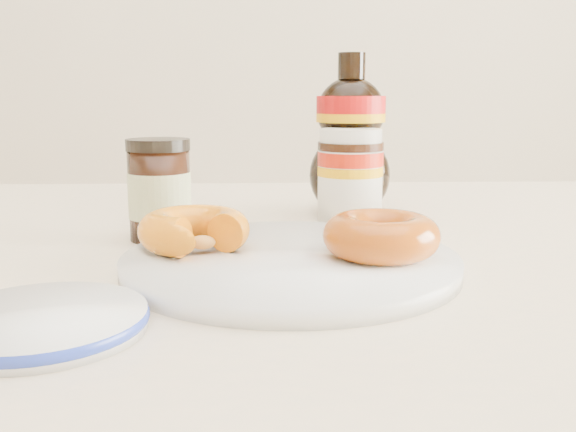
{
  "coord_description": "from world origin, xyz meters",
  "views": [
    {
      "loc": [
        -0.06,
        -0.46,
        0.89
      ],
      "look_at": [
        -0.04,
        0.09,
        0.79
      ],
      "focal_mm": 40.0,
      "sensor_mm": 36.0,
      "label": 1
    }
  ],
  "objects_px": {
    "donut_whole": "(381,235)",
    "nutella_jar": "(350,172)",
    "donut_bitten": "(194,230)",
    "syrup_bottle": "(350,134)",
    "plate": "(290,262)",
    "dining_table": "(330,339)",
    "blue_rim_saucer": "(41,321)",
    "dark_jar": "(160,191)"
  },
  "relations": [
    {
      "from": "syrup_bottle",
      "to": "nutella_jar",
      "type": "bearing_deg",
      "value": -97.19
    },
    {
      "from": "plate",
      "to": "nutella_jar",
      "type": "xyz_separation_m",
      "value": [
        0.07,
        0.2,
        0.05
      ]
    },
    {
      "from": "donut_whole",
      "to": "nutella_jar",
      "type": "relative_size",
      "value": 0.91
    },
    {
      "from": "dark_jar",
      "to": "blue_rim_saucer",
      "type": "height_order",
      "value": "dark_jar"
    },
    {
      "from": "donut_bitten",
      "to": "donut_whole",
      "type": "bearing_deg",
      "value": 13.21
    },
    {
      "from": "donut_bitten",
      "to": "donut_whole",
      "type": "relative_size",
      "value": 0.99
    },
    {
      "from": "donut_whole",
      "to": "dining_table",
      "type": "bearing_deg",
      "value": 114.62
    },
    {
      "from": "syrup_bottle",
      "to": "plate",
      "type": "bearing_deg",
      "value": -107.76
    },
    {
      "from": "donut_bitten",
      "to": "dark_jar",
      "type": "distance_m",
      "value": 0.11
    },
    {
      "from": "plate",
      "to": "nutella_jar",
      "type": "distance_m",
      "value": 0.22
    },
    {
      "from": "dining_table",
      "to": "plate",
      "type": "relative_size",
      "value": 5.2
    },
    {
      "from": "donut_whole",
      "to": "blue_rim_saucer",
      "type": "bearing_deg",
      "value": -151.42
    },
    {
      "from": "plate",
      "to": "dark_jar",
      "type": "distance_m",
      "value": 0.17
    },
    {
      "from": "syrup_bottle",
      "to": "blue_rim_saucer",
      "type": "xyz_separation_m",
      "value": [
        -0.24,
        -0.38,
        -0.09
      ]
    },
    {
      "from": "dining_table",
      "to": "blue_rim_saucer",
      "type": "bearing_deg",
      "value": -135.28
    },
    {
      "from": "donut_bitten",
      "to": "syrup_bottle",
      "type": "distance_m",
      "value": 0.29
    },
    {
      "from": "dining_table",
      "to": "donut_bitten",
      "type": "bearing_deg",
      "value": -161.32
    },
    {
      "from": "plate",
      "to": "dark_jar",
      "type": "xyz_separation_m",
      "value": [
        -0.12,
        0.12,
        0.04
      ]
    },
    {
      "from": "syrup_bottle",
      "to": "dark_jar",
      "type": "height_order",
      "value": "syrup_bottle"
    },
    {
      "from": "dining_table",
      "to": "dark_jar",
      "type": "xyz_separation_m",
      "value": [
        -0.16,
        0.06,
        0.13
      ]
    },
    {
      "from": "nutella_jar",
      "to": "plate",
      "type": "bearing_deg",
      "value": -110.24
    },
    {
      "from": "dining_table",
      "to": "dark_jar",
      "type": "bearing_deg",
      "value": 160.75
    },
    {
      "from": "donut_bitten",
      "to": "nutella_jar",
      "type": "bearing_deg",
      "value": 73.93
    },
    {
      "from": "nutella_jar",
      "to": "syrup_bottle",
      "type": "xyz_separation_m",
      "value": [
        0.01,
        0.05,
        0.04
      ]
    },
    {
      "from": "dining_table",
      "to": "dark_jar",
      "type": "height_order",
      "value": "dark_jar"
    },
    {
      "from": "syrup_bottle",
      "to": "blue_rim_saucer",
      "type": "bearing_deg",
      "value": -121.54
    },
    {
      "from": "plate",
      "to": "dark_jar",
      "type": "height_order",
      "value": "dark_jar"
    },
    {
      "from": "dining_table",
      "to": "syrup_bottle",
      "type": "distance_m",
      "value": 0.26
    },
    {
      "from": "dining_table",
      "to": "donut_whole",
      "type": "distance_m",
      "value": 0.14
    },
    {
      "from": "donut_bitten",
      "to": "donut_whole",
      "type": "height_order",
      "value": "same"
    },
    {
      "from": "dining_table",
      "to": "blue_rim_saucer",
      "type": "relative_size",
      "value": 10.98
    },
    {
      "from": "dining_table",
      "to": "nutella_jar",
      "type": "bearing_deg",
      "value": 76.08
    },
    {
      "from": "donut_whole",
      "to": "blue_rim_saucer",
      "type": "relative_size",
      "value": 0.73
    },
    {
      "from": "dining_table",
      "to": "donut_bitten",
      "type": "relative_size",
      "value": 15.21
    },
    {
      "from": "donut_whole",
      "to": "plate",
      "type": "bearing_deg",
      "value": 173.96
    },
    {
      "from": "plate",
      "to": "dark_jar",
      "type": "bearing_deg",
      "value": 135.86
    },
    {
      "from": "plate",
      "to": "nutella_jar",
      "type": "bearing_deg",
      "value": 69.76
    },
    {
      "from": "dining_table",
      "to": "syrup_bottle",
      "type": "bearing_deg",
      "value": 77.83
    },
    {
      "from": "donut_bitten",
      "to": "dining_table",
      "type": "bearing_deg",
      "value": 42.9
    },
    {
      "from": "dining_table",
      "to": "syrup_bottle",
      "type": "relative_size",
      "value": 7.54
    },
    {
      "from": "dining_table",
      "to": "dark_jar",
      "type": "relative_size",
      "value": 14.35
    },
    {
      "from": "dining_table",
      "to": "donut_whole",
      "type": "xyz_separation_m",
      "value": [
        0.03,
        -0.07,
        0.11
      ]
    }
  ]
}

